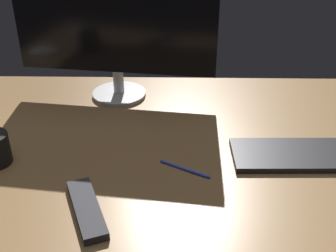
% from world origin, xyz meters
% --- Properties ---
extents(desk, '(1.40, 0.84, 0.02)m').
position_xyz_m(desk, '(0.00, 0.00, 0.01)').
color(desk, olive).
rests_on(desk, ground).
extents(monitor, '(0.62, 0.17, 0.44)m').
position_xyz_m(monitor, '(-0.16, 0.27, 0.26)').
color(monitor, '#B9B9B9').
rests_on(monitor, desk).
extents(keyboard, '(0.45, 0.15, 0.02)m').
position_xyz_m(keyboard, '(0.40, -0.07, 0.03)').
color(keyboard, black).
rests_on(keyboard, desk).
extents(tv_remote, '(0.12, 0.20, 0.02)m').
position_xyz_m(tv_remote, '(-0.16, -0.30, 0.03)').
color(tv_remote, '#2D2D33').
rests_on(tv_remote, desk).
extents(pen, '(0.12, 0.07, 0.01)m').
position_xyz_m(pen, '(0.05, -0.14, 0.02)').
color(pen, blue).
rests_on(pen, desk).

